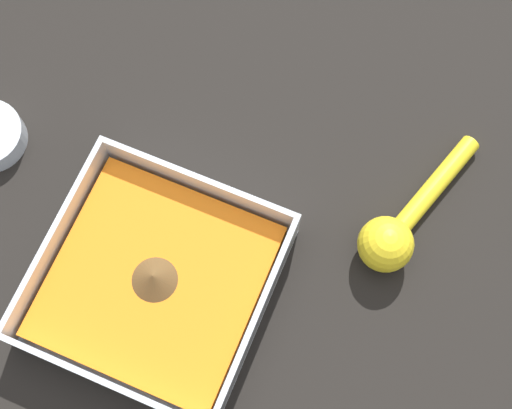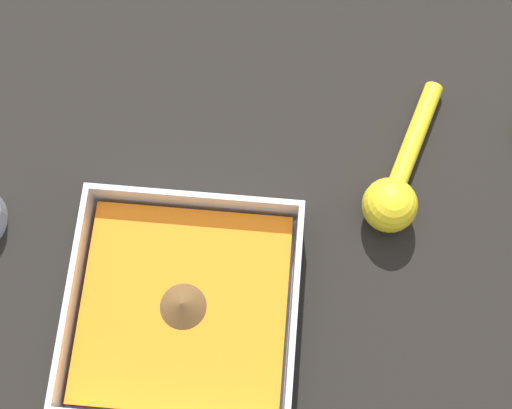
{
  "view_description": "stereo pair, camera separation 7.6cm",
  "coord_description": "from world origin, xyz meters",
  "views": [
    {
      "loc": [
        -0.17,
        0.16,
        0.75
      ],
      "look_at": [
        -0.07,
        -0.07,
        0.03
      ],
      "focal_mm": 50.0,
      "sensor_mm": 36.0,
      "label": 1
    },
    {
      "loc": [
        -0.1,
        0.17,
        0.75
      ],
      "look_at": [
        -0.07,
        -0.07,
        0.03
      ],
      "focal_mm": 50.0,
      "sensor_mm": 36.0,
      "label": 2
    }
  ],
  "objects": [
    {
      "name": "ground_plane",
      "position": [
        0.0,
        0.0,
        0.0
      ],
      "size": [
        4.0,
        4.0,
        0.0
      ],
      "primitive_type": "plane",
      "color": "black"
    },
    {
      "name": "square_dish",
      "position": [
        -0.01,
        0.04,
        0.02
      ],
      "size": [
        0.23,
        0.23,
        0.06
      ],
      "color": "silver",
      "rests_on": "ground_plane"
    },
    {
      "name": "lemon_squeezer",
      "position": [
        -0.22,
        -0.1,
        0.03
      ],
      "size": [
        0.09,
        0.19,
        0.06
      ],
      "rotation": [
        0.0,
        0.0,
        1.26
      ],
      "color": "yellow",
      "rests_on": "ground_plane"
    }
  ]
}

